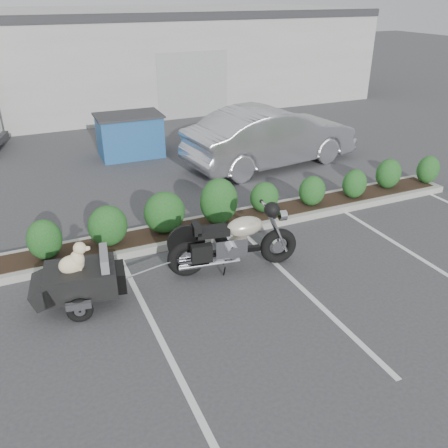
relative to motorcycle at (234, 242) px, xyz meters
name	(u,v)px	position (x,y,z in m)	size (l,w,h in m)	color
ground	(227,287)	(-0.38, -0.52, -0.58)	(90.00, 90.00, 0.00)	#38383A
planter_kerb	(226,224)	(0.62, 1.68, -0.50)	(12.00, 1.00, 0.15)	#9E9E93
building	(71,58)	(-0.38, 16.48, 1.42)	(26.00, 10.00, 4.00)	#9EA099
motorcycle	(234,242)	(0.00, 0.00, 0.00)	(2.50, 0.99, 1.44)	black
pet_trailer	(80,279)	(-2.78, 0.03, -0.07)	(2.03, 1.15, 1.19)	black
sedan	(271,136)	(3.59, 4.97, 0.29)	(1.84, 5.27, 1.74)	#B4B3BB
dumpster	(130,135)	(-0.03, 7.54, 0.09)	(2.05, 1.43, 1.32)	#1C518E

